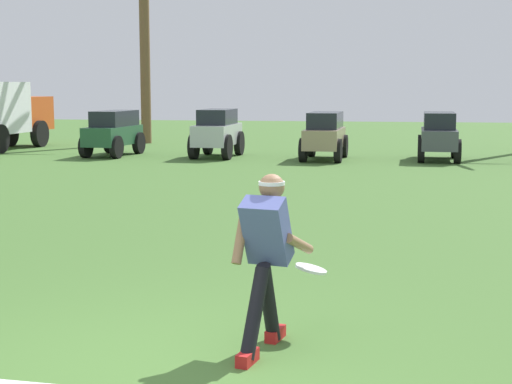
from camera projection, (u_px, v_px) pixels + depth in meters
name	position (u px, v px, depth m)	size (l,w,h in m)	color
ground_plane	(157.00, 374.00, 5.79)	(80.00, 80.00, 0.00)	#446D2F
frisbee_thrower	(266.00, 252.00, 6.27)	(0.62, 1.06, 1.41)	black
frisbee_in_flight	(311.00, 269.00, 6.74)	(0.32, 0.32, 0.09)	white
parked_car_slot_a	(113.00, 131.00, 23.44)	(1.34, 2.48, 1.34)	#235133
parked_car_slot_b	(217.00, 132.00, 22.97)	(1.27, 2.39, 1.40)	#B7BABF
parked_car_slot_c	(325.00, 134.00, 22.21)	(1.27, 2.45, 1.34)	#998466
parked_car_slot_d	(439.00, 134.00, 22.05)	(1.24, 2.44, 1.34)	#474C51
palm_tree_far_left	(145.00, 27.00, 27.93)	(3.52, 3.39, 7.06)	brown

